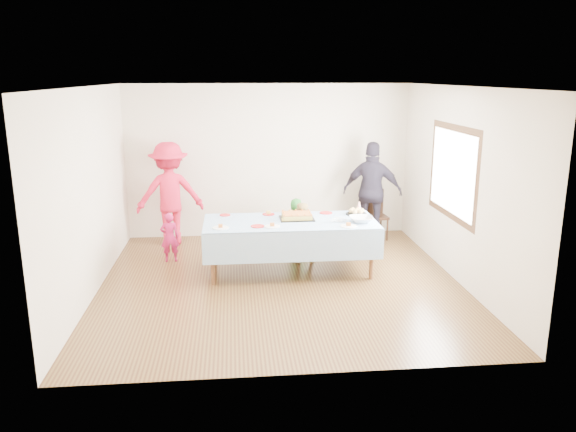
{
  "coord_description": "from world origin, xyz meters",
  "views": [
    {
      "loc": [
        -0.63,
        -7.41,
        2.86
      ],
      "look_at": [
        0.13,
        0.3,
        0.89
      ],
      "focal_mm": 35.0,
      "sensor_mm": 36.0,
      "label": 1
    }
  ],
  "objects_px": {
    "party_table": "(290,225)",
    "birthday_cake": "(297,216)",
    "dining_chair": "(375,211)",
    "adult_left": "(170,194)"
  },
  "relations": [
    {
      "from": "dining_chair",
      "to": "adult_left",
      "type": "distance_m",
      "value": 3.6
    },
    {
      "from": "birthday_cake",
      "to": "adult_left",
      "type": "bearing_deg",
      "value": 142.14
    },
    {
      "from": "dining_chair",
      "to": "birthday_cake",
      "type": "bearing_deg",
      "value": -141.57
    },
    {
      "from": "party_table",
      "to": "dining_chair",
      "type": "relative_size",
      "value": 2.89
    },
    {
      "from": "dining_chair",
      "to": "adult_left",
      "type": "relative_size",
      "value": 0.49
    },
    {
      "from": "party_table",
      "to": "dining_chair",
      "type": "distance_m",
      "value": 2.36
    },
    {
      "from": "party_table",
      "to": "adult_left",
      "type": "relative_size",
      "value": 1.43
    },
    {
      "from": "party_table",
      "to": "birthday_cake",
      "type": "bearing_deg",
      "value": 44.62
    },
    {
      "from": "party_table",
      "to": "birthday_cake",
      "type": "distance_m",
      "value": 0.18
    },
    {
      "from": "party_table",
      "to": "birthday_cake",
      "type": "height_order",
      "value": "birthday_cake"
    }
  ]
}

